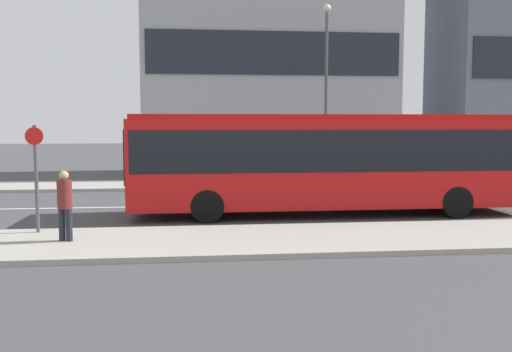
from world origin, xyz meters
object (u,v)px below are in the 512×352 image
(city_bus, at_px, (326,157))
(pedestrian_near_stop, at_px, (65,201))
(bus_stop_sign, at_px, (36,170))
(street_lamp, at_px, (326,77))
(parked_car_0, at_px, (481,175))

(city_bus, height_order, pedestrian_near_stop, city_bus)
(bus_stop_sign, relative_size, street_lamp, 0.34)
(city_bus, relative_size, bus_stop_sign, 4.52)
(bus_stop_sign, xyz_separation_m, street_lamp, (9.84, 10.41, 3.18))
(city_bus, xyz_separation_m, bus_stop_sign, (-8.05, -2.78, -0.10))
(city_bus, bearing_deg, street_lamp, 79.49)
(pedestrian_near_stop, distance_m, street_lamp, 15.08)
(pedestrian_near_stop, relative_size, bus_stop_sign, 0.61)
(city_bus, xyz_separation_m, parked_car_0, (8.13, 5.59, -1.17))
(pedestrian_near_stop, xyz_separation_m, bus_stop_sign, (-0.92, 1.14, 0.64))
(parked_car_0, relative_size, pedestrian_near_stop, 2.74)
(city_bus, relative_size, street_lamp, 1.54)
(street_lamp, bearing_deg, bus_stop_sign, -133.40)
(city_bus, xyz_separation_m, pedestrian_near_stop, (-7.12, -3.91, -0.75))
(city_bus, bearing_deg, pedestrian_near_stop, -148.48)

